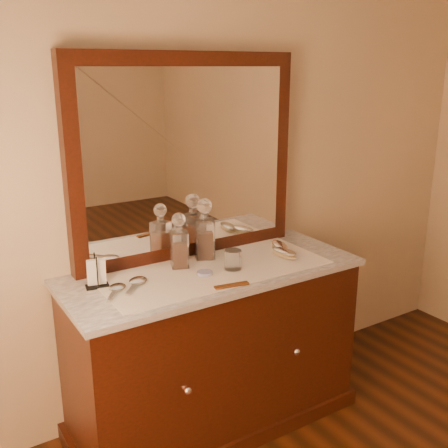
{
  "coord_description": "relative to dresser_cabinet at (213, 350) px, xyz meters",
  "views": [
    {
      "loc": [
        -1.2,
        -0.06,
        1.78
      ],
      "look_at": [
        0.0,
        1.85,
        1.1
      ],
      "focal_mm": 42.14,
      "sensor_mm": 36.0,
      "label": 1
    }
  ],
  "objects": [
    {
      "name": "hand_mirror_inner",
      "position": [
        -0.38,
        0.02,
        0.45
      ],
      "size": [
        0.17,
        0.19,
        0.02
      ],
      "color": "silver",
      "rests_on": "lace_runner"
    },
    {
      "name": "knob_left",
      "position": [
        -0.3,
        -0.28,
        0.04
      ],
      "size": [
        0.04,
        0.04,
        0.04
      ],
      "primitive_type": "sphere",
      "color": "silver",
      "rests_on": "dresser_cabinet"
    },
    {
      "name": "brush_far",
      "position": [
        0.43,
        0.03,
        0.46
      ],
      "size": [
        0.11,
        0.16,
        0.04
      ],
      "color": "tan",
      "rests_on": "lace_runner"
    },
    {
      "name": "knob_right",
      "position": [
        0.3,
        -0.28,
        0.04
      ],
      "size": [
        0.04,
        0.04,
        0.04
      ],
      "primitive_type": "sphere",
      "color": "silver",
      "rests_on": "dresser_cabinet"
    },
    {
      "name": "brush_near",
      "position": [
        0.38,
        -0.06,
        0.47
      ],
      "size": [
        0.09,
        0.16,
        0.04
      ],
      "color": "tan",
      "rests_on": "lace_runner"
    },
    {
      "name": "lace_runner",
      "position": [
        0.0,
        -0.02,
        0.44
      ],
      "size": [
        1.1,
        0.45,
        0.0
      ],
      "primitive_type": "cube",
      "color": "white",
      "rests_on": "marble_top"
    },
    {
      "name": "dresser_cabinet",
      "position": [
        0.0,
        0.0,
        0.0
      ],
      "size": [
        1.4,
        0.55,
        0.82
      ],
      "primitive_type": "cube",
      "color": "black",
      "rests_on": "floor"
    },
    {
      "name": "mirror_frame",
      "position": [
        0.0,
        0.25,
        0.94
      ],
      "size": [
        1.2,
        0.08,
        1.0
      ],
      "primitive_type": "cube",
      "color": "black",
      "rests_on": "marble_top"
    },
    {
      "name": "marble_top",
      "position": [
        0.0,
        0.0,
        0.42
      ],
      "size": [
        1.44,
        0.59,
        0.03
      ],
      "primitive_type": "cube",
      "color": "white",
      "rests_on": "dresser_cabinet"
    },
    {
      "name": "napkin_rack",
      "position": [
        -0.54,
        0.09,
        0.5
      ],
      "size": [
        0.11,
        0.08,
        0.15
      ],
      "color": "black",
      "rests_on": "marble_top"
    },
    {
      "name": "pin_dish",
      "position": [
        -0.07,
        -0.05,
        0.45
      ],
      "size": [
        0.07,
        0.07,
        0.01
      ],
      "primitive_type": "cylinder",
      "rotation": [
        0.0,
        0.0,
        -0.0
      ],
      "color": "silver",
      "rests_on": "lace_runner"
    },
    {
      "name": "tumblers",
      "position": [
        0.08,
        -0.06,
        0.49
      ],
      "size": [
        0.08,
        0.08,
        0.09
      ],
      "color": "white",
      "rests_on": "lace_runner"
    },
    {
      "name": "hand_mirror_outer",
      "position": [
        -0.49,
        -0.0,
        0.45
      ],
      "size": [
        0.15,
        0.18,
        0.02
      ],
      "color": "silver",
      "rests_on": "lace_runner"
    },
    {
      "name": "dresser_plinth",
      "position": [
        0.0,
        0.0,
        -0.37
      ],
      "size": [
        1.46,
        0.59,
        0.08
      ],
      "primitive_type": "cube",
      "color": "black",
      "rests_on": "floor"
    },
    {
      "name": "mirror_glass",
      "position": [
        0.0,
        0.21,
        0.94
      ],
      "size": [
        1.06,
        0.01,
        0.86
      ],
      "primitive_type": "cube",
      "color": "white",
      "rests_on": "marble_top"
    },
    {
      "name": "decanter_right",
      "position": [
        0.04,
        0.15,
        0.56
      ],
      "size": [
        0.12,
        0.12,
        0.31
      ],
      "color": "#8F3E14",
      "rests_on": "lace_runner"
    },
    {
      "name": "comb",
      "position": [
        -0.04,
        -0.23,
        0.45
      ],
      "size": [
        0.16,
        0.06,
        0.01
      ],
      "primitive_type": "cube",
      "rotation": [
        0.0,
        0.0,
        -0.17
      ],
      "color": "brown",
      "rests_on": "lace_runner"
    },
    {
      "name": "decanter_left",
      "position": [
        -0.12,
        0.1,
        0.55
      ],
      "size": [
        0.1,
        0.1,
        0.27
      ],
      "color": "#8F3E14",
      "rests_on": "lace_runner"
    }
  ]
}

